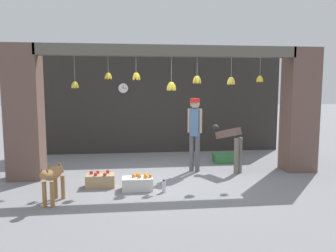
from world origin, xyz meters
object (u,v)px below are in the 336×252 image
Objects in this scene: produce_box_green at (224,158)px; worker_stooping at (230,141)px; fruit_crate_apples at (100,180)px; shopkeeper at (195,128)px; water_bottle at (164,186)px; wall_clock at (123,88)px; fruit_crate_oranges at (138,183)px; dog at (53,177)px.

worker_stooping is at bearing -98.20° from produce_box_green.
worker_stooping reaches higher than fruit_crate_apples.
water_bottle is at bearing 85.51° from shopkeeper.
wall_clock reaches higher than water_bottle.
fruit_crate_apples is 1.02× the size of produce_box_green.
water_bottle is at bearing -23.04° from fruit_crate_oranges.
dog is 4.63m from produce_box_green.
wall_clock is at bearing 97.77° from worker_stooping.
dog is at bearing -129.27° from fruit_crate_apples.
produce_box_green is (3.77, 2.68, -0.35)m from dog.
shopkeeper is at bearing 135.47° from dog.
shopkeeper reaches higher than worker_stooping.
shopkeeper reaches higher than fruit_crate_oranges.
shopkeeper is 2.48m from fruit_crate_apples.
shopkeeper is at bearing 135.67° from worker_stooping.
wall_clock reaches higher than fruit_crate_oranges.
produce_box_green is (0.96, 0.83, -0.91)m from shopkeeper.
fruit_crate_oranges reaches higher than produce_box_green.
fruit_crate_apples is 1.32m from water_bottle.
fruit_crate_apples is at bearing 51.38° from shopkeeper.
produce_box_green is (0.13, 0.92, -0.60)m from worker_stooping.
wall_clock reaches higher than produce_box_green.
produce_box_green is at bearing -30.16° from wall_clock.
wall_clock is (-0.32, 3.61, 1.82)m from fruit_crate_oranges.
worker_stooping is 4.51× the size of water_bottle.
wall_clock is at bearing 149.84° from produce_box_green.
wall_clock is (0.41, 3.34, 1.82)m from fruit_crate_apples.
worker_stooping is (3.63, 1.75, 0.25)m from dog.
fruit_crate_apples is 2.35× the size of water_bottle.
fruit_crate_apples is (-2.10, -0.97, -0.89)m from shopkeeper.
water_bottle is (-0.88, -1.46, -0.91)m from shopkeeper.
fruit_crate_apples is at bearing 152.89° from dog.
dog is 0.47× the size of shopkeeper.
water_bottle is 4.32m from wall_clock.
fruit_crate_apples is at bearing -97.08° from wall_clock.
water_bottle is at bearing -21.61° from fruit_crate_apples.
wall_clock is (1.13, 4.21, 1.48)m from dog.
fruit_crate_oranges is 0.53m from water_bottle.
wall_clock reaches higher than shopkeeper.
dog is 2.67× the size of wall_clock.
worker_stooping is (0.82, -0.09, -0.31)m from shopkeeper.
dog is 1.39× the size of fruit_crate_oranges.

